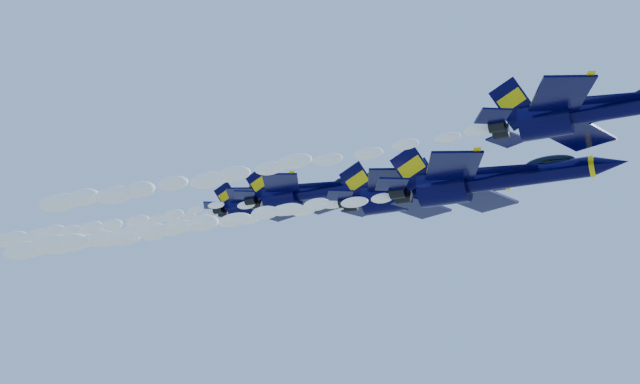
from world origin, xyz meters
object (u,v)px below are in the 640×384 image
at_px(jet_third, 423,192).
at_px(jet_fifth, 270,203).
at_px(jet_lead, 594,111).
at_px(jet_second, 490,180).
at_px(jet_fourth, 311,192).

relative_size(jet_third, jet_fifth, 1.09).
xyz_separation_m(jet_lead, jet_second, (-9.33, 8.10, -0.99)).
height_order(jet_second, jet_third, jet_third).
bearing_deg(jet_fifth, jet_lead, -36.84).
distance_m(jet_second, jet_fourth, 28.93).
bearing_deg(jet_third, jet_fifth, 145.59).
distance_m(jet_second, jet_fifth, 39.47).
xyz_separation_m(jet_second, jet_third, (-7.41, 5.98, 1.97)).
distance_m(jet_lead, jet_second, 12.40).
height_order(jet_lead, jet_second, jet_lead).
bearing_deg(jet_third, jet_fourth, 147.25).
bearing_deg(jet_second, jet_third, 141.10).
bearing_deg(jet_second, jet_fifth, 144.48).
bearing_deg(jet_fourth, jet_third, -32.75).
bearing_deg(jet_fourth, jet_second, -34.84).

